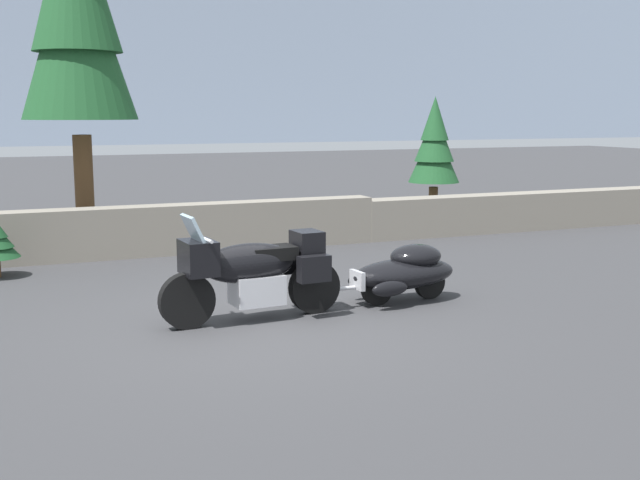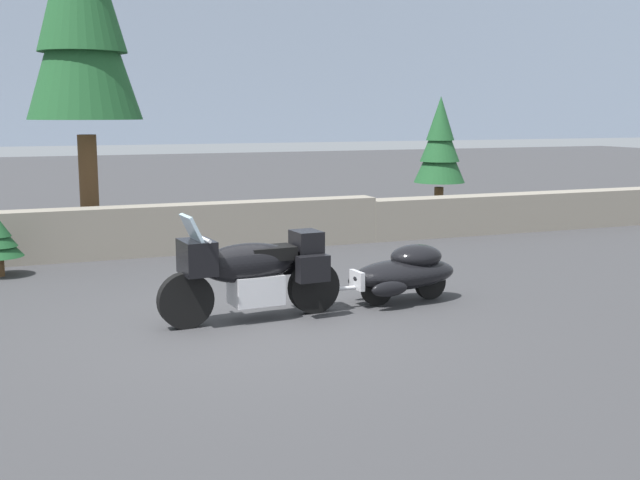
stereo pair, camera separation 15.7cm
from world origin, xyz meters
TOP-DOWN VIEW (x-y plane):
  - ground_plane at (0.00, 0.00)m, footprint 80.00×80.00m
  - stone_guard_wall at (-0.12, 5.24)m, footprint 24.00×0.60m
  - distant_ridgeline at (0.00, 95.20)m, footprint 240.00×80.00m
  - touring_motorcycle at (0.09, 0.27)m, footprint 2.31×0.83m
  - car_shaped_trailer at (2.25, 0.42)m, footprint 2.22×0.83m
  - pine_tree_secondary at (6.53, 6.92)m, footprint 1.15×1.15m

SIDE VIEW (x-z plane):
  - ground_plane at x=0.00m, z-range 0.00..0.00m
  - car_shaped_trailer at x=2.25m, z-range 0.03..0.79m
  - stone_guard_wall at x=-0.12m, z-range -0.02..0.86m
  - touring_motorcycle at x=0.09m, z-range -0.04..1.29m
  - pine_tree_secondary at x=6.53m, z-range 0.36..3.22m
  - distant_ridgeline at x=0.00m, z-range 0.00..16.00m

